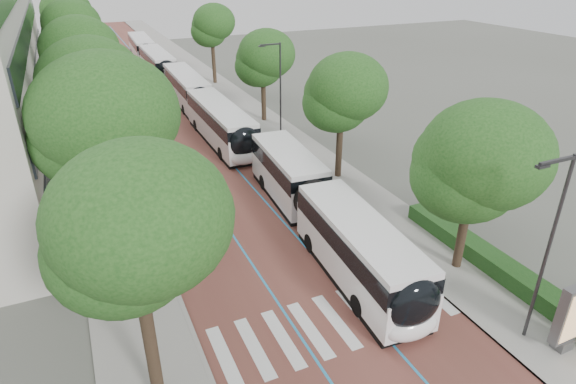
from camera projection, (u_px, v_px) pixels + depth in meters
name	position (u px, v px, depth m)	size (l,w,h in m)	color
ground	(344.00, 338.00, 19.79)	(160.00, 160.00, 0.00)	#51544C
road	(158.00, 99.00, 52.40)	(11.00, 140.00, 0.02)	brown
sidewalk_left	(84.00, 106.00, 49.61)	(4.00, 140.00, 0.12)	gray
sidewalk_right	(224.00, 91.00, 55.16)	(4.00, 140.00, 0.12)	gray
kerb_left	(104.00, 104.00, 50.31)	(0.20, 140.00, 0.14)	gray
kerb_right	(208.00, 93.00, 54.45)	(0.20, 140.00, 0.14)	gray
zebra_crossing	(336.00, 321.00, 20.67)	(10.55, 3.60, 0.01)	silver
lane_line_left	(143.00, 100.00, 51.81)	(0.12, 126.00, 0.01)	#2586BC
lane_line_right	(172.00, 97.00, 52.99)	(0.12, 126.00, 0.01)	#2586BC
hedge	(510.00, 273.00, 22.93)	(1.20, 14.00, 0.80)	#153E17
streetlight_near	(548.00, 238.00, 17.65)	(1.82, 0.20, 8.00)	#2F2F32
streetlight_far	(278.00, 86.00, 38.04)	(1.82, 0.20, 8.00)	#2F2F32
lamp_post_left	(146.00, 197.00, 22.22)	(0.14, 0.14, 8.00)	#2F2F32
trees_left	(80.00, 64.00, 34.09)	(6.41, 60.67, 10.09)	black
trees_right	(308.00, 80.00, 35.51)	(5.88, 47.38, 8.61)	black
lead_bus	(325.00, 214.00, 25.85)	(3.75, 18.52, 3.20)	black
bus_queued_0	(222.00, 125.00, 39.21)	(2.58, 12.40, 3.20)	white
bus_queued_1	(188.00, 89.00, 49.54)	(2.76, 12.44, 3.20)	white
bus_queued_2	(158.00, 65.00, 60.55)	(2.56, 12.40, 3.20)	white
bus_queued_3	(142.00, 48.00, 70.93)	(2.97, 12.48, 3.20)	white
ad_panel	(571.00, 316.00, 18.44)	(1.47, 0.57, 3.03)	#59595B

